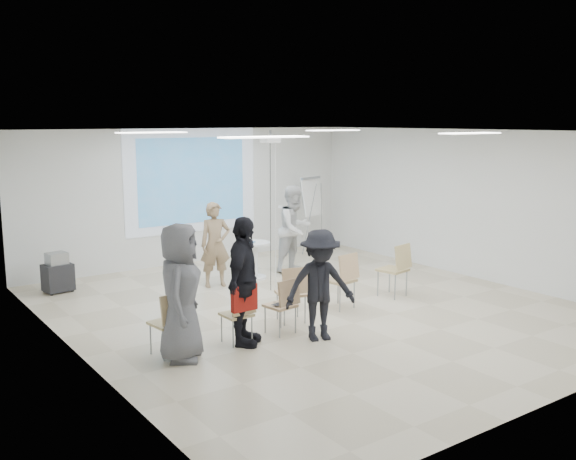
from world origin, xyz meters
TOP-DOWN VIEW (x-y plane):
  - floor at (0.00, 0.00)m, footprint 8.00×9.00m
  - ceiling at (0.00, 0.00)m, footprint 8.00×9.00m
  - wall_back at (0.00, 4.55)m, footprint 8.00×0.10m
  - wall_left at (-4.05, 0.00)m, footprint 0.10×9.00m
  - wall_right at (4.05, 0.00)m, footprint 0.10×9.00m
  - projection_halo at (0.00, 4.49)m, footprint 3.20×0.01m
  - projection_image at (0.00, 4.47)m, footprint 2.60×0.01m
  - pedestal_table at (0.28, 2.36)m, footprint 0.76×0.76m
  - player_left at (-0.65, 2.31)m, footprint 0.76×0.60m
  - player_right at (1.34, 2.43)m, footprint 1.12×0.97m
  - controller_left at (-0.47, 2.56)m, footprint 0.06×0.12m
  - controller_right at (1.16, 2.68)m, footprint 0.07×0.13m
  - chair_far_left at (-2.98, -0.64)m, footprint 0.47×0.50m
  - chair_left_mid at (-1.97, -0.76)m, footprint 0.40×0.43m
  - chair_left_inner at (-1.21, -0.79)m, footprint 0.46×0.48m
  - chair_center at (-0.77, -0.42)m, footprint 0.54×0.56m
  - chair_right_inner at (0.37, -0.29)m, footprint 0.52×0.55m
  - chair_right_far at (1.64, -0.28)m, footprint 0.55×0.58m
  - red_jacket at (-1.97, -0.91)m, footprint 0.40×0.10m
  - laptop at (-1.22, -0.69)m, footprint 0.34×0.27m
  - audience_left at (-1.92, -0.82)m, footprint 1.40×1.40m
  - audience_mid at (-0.91, -1.28)m, footprint 1.34×0.99m
  - audience_outer at (-2.91, -0.82)m, footprint 1.14×1.22m
  - flipchart_easel at (2.81, 3.77)m, footprint 0.77×0.60m
  - av_cart at (-3.27, 3.64)m, footprint 0.55×0.47m
  - ceiling_projector at (0.10, 1.49)m, footprint 0.30×0.25m
  - fluor_panel_nw at (-2.00, 2.00)m, footprint 1.20×0.30m
  - fluor_panel_ne at (2.00, 2.00)m, footprint 1.20×0.30m
  - fluor_panel_sw at (-2.00, -1.50)m, footprint 1.20×0.30m
  - fluor_panel_se at (2.00, -1.50)m, footprint 1.20×0.30m

SIDE VIEW (x-z plane):
  - floor at x=0.00m, z-range -0.10..0.00m
  - av_cart at x=-3.27m, z-range -0.03..0.72m
  - pedestal_table at x=0.28m, z-range 0.04..0.82m
  - laptop at x=-1.22m, z-range 0.45..0.47m
  - chair_left_mid at x=-1.97m, z-range 0.08..0.92m
  - chair_left_inner at x=-1.21m, z-range 0.08..0.94m
  - chair_far_left at x=-2.98m, z-range 0.08..0.98m
  - chair_center at x=-0.77m, z-range 0.08..1.01m
  - chair_right_inner at x=0.37m, z-range 0.09..1.06m
  - chair_right_far at x=1.64m, z-range 0.09..1.08m
  - red_jacket at x=-1.97m, z-range 0.53..0.91m
  - audience_mid at x=-0.91m, z-range 0.00..1.86m
  - player_left at x=-0.65m, z-range 0.00..1.86m
  - player_right at x=1.34m, z-range 0.00..2.03m
  - audience_outer at x=-2.91m, z-range 0.00..2.08m
  - audience_left at x=-1.92m, z-range 0.00..2.13m
  - controller_left at x=-0.47m, z-range 1.21..1.24m
  - flipchart_easel at x=2.81m, z-range 0.44..2.27m
  - controller_right at x=1.16m, z-range 1.35..1.39m
  - wall_back at x=0.00m, z-range 0.00..3.00m
  - wall_left at x=-4.05m, z-range 0.00..3.00m
  - wall_right at x=4.05m, z-range 0.00..3.00m
  - projection_halo at x=0.00m, z-range 0.70..3.00m
  - projection_image at x=0.00m, z-range 0.90..2.80m
  - ceiling_projector at x=0.10m, z-range 1.19..4.19m
  - fluor_panel_nw at x=-2.00m, z-range 2.96..2.98m
  - fluor_panel_ne at x=2.00m, z-range 2.96..2.98m
  - fluor_panel_sw at x=-2.00m, z-range 2.96..2.98m
  - fluor_panel_se at x=2.00m, z-range 2.96..2.98m
  - ceiling at x=0.00m, z-range 3.00..3.10m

